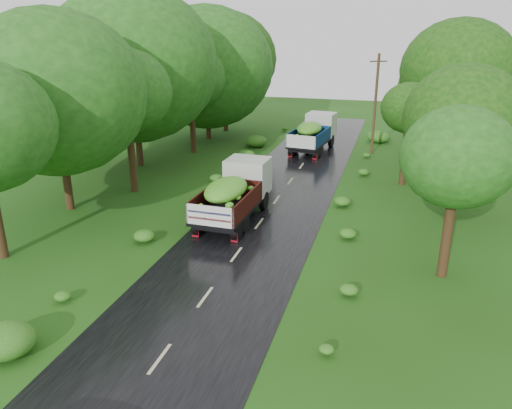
% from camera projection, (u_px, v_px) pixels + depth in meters
% --- Properties ---
extents(ground, '(120.00, 120.00, 0.00)m').
position_uv_depth(ground, '(160.00, 359.00, 16.07)').
color(ground, '#1B3E0D').
rests_on(ground, ground).
extents(road, '(6.50, 80.00, 0.02)m').
position_uv_depth(road, '(214.00, 285.00, 20.58)').
color(road, black).
rests_on(road, ground).
extents(road_lines, '(0.12, 69.60, 0.00)m').
position_uv_depth(road_lines, '(222.00, 274.00, 21.48)').
color(road_lines, '#BFB78C').
rests_on(road_lines, road).
extents(truck_near, '(2.62, 6.92, 2.88)m').
position_uv_depth(truck_near, '(236.00, 190.00, 27.09)').
color(truck_near, black).
rests_on(truck_near, ground).
extents(truck_far, '(3.20, 7.04, 2.86)m').
position_uv_depth(truck_far, '(314.00, 132.00, 41.86)').
color(truck_far, black).
rests_on(truck_far, ground).
extents(utility_pole, '(1.31, 0.68, 7.99)m').
position_uv_depth(utility_pole, '(375.00, 104.00, 39.92)').
color(utility_pole, '#382616').
rests_on(utility_pole, ground).
extents(trees_left, '(6.82, 34.15, 9.62)m').
position_uv_depth(trees_left, '(160.00, 74.00, 36.85)').
color(trees_left, black).
rests_on(trees_left, ground).
extents(trees_right, '(6.69, 31.68, 8.73)m').
position_uv_depth(trees_right, '(447.00, 96.00, 32.33)').
color(trees_right, black).
rests_on(trees_right, ground).
extents(shrubs, '(11.90, 44.00, 0.70)m').
position_uv_depth(shrubs, '(268.00, 205.00, 28.60)').
color(shrubs, '#255E16').
rests_on(shrubs, ground).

